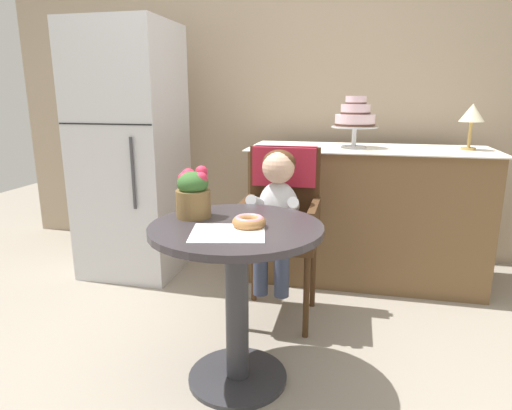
% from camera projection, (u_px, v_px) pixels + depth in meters
% --- Properties ---
extents(ground_plane, '(8.00, 8.00, 0.00)m').
position_uv_depth(ground_plane, '(238.00, 378.00, 1.99)').
color(ground_plane, gray).
extents(back_wall, '(4.80, 0.10, 2.70)m').
position_uv_depth(back_wall, '(298.00, 80.00, 3.41)').
color(back_wall, tan).
rests_on(back_wall, ground).
extents(cafe_table, '(0.72, 0.72, 0.72)m').
position_uv_depth(cafe_table, '(237.00, 273.00, 1.87)').
color(cafe_table, '#332D33').
rests_on(cafe_table, ground).
extents(wicker_chair, '(0.42, 0.45, 0.95)m').
position_uv_depth(wicker_chair, '(282.00, 205.00, 2.48)').
color(wicker_chair, '#472D19').
rests_on(wicker_chair, ground).
extents(seated_child, '(0.27, 0.32, 0.73)m').
position_uv_depth(seated_child, '(277.00, 204.00, 2.32)').
color(seated_child, silver).
rests_on(seated_child, ground).
extents(paper_napkin, '(0.33, 0.30, 0.00)m').
position_uv_depth(paper_napkin, '(229.00, 233.00, 1.70)').
color(paper_napkin, white).
rests_on(paper_napkin, cafe_table).
extents(donut_front, '(0.14, 0.14, 0.05)m').
position_uv_depth(donut_front, '(249.00, 221.00, 1.78)').
color(donut_front, '#AD7542').
rests_on(donut_front, cafe_table).
extents(flower_vase, '(0.15, 0.15, 0.22)m').
position_uv_depth(flower_vase, '(193.00, 192.00, 1.91)').
color(flower_vase, brown).
rests_on(flower_vase, cafe_table).
extents(display_counter, '(1.56, 0.62, 0.90)m').
position_uv_depth(display_counter, '(366.00, 214.00, 2.99)').
color(display_counter, brown).
rests_on(display_counter, ground).
extents(tiered_cake_stand, '(0.30, 0.30, 0.33)m').
position_uv_depth(tiered_cake_stand, '(355.00, 117.00, 2.86)').
color(tiered_cake_stand, silver).
rests_on(tiered_cake_stand, display_counter).
extents(table_lamp, '(0.15, 0.15, 0.28)m').
position_uv_depth(table_lamp, '(472.00, 115.00, 2.74)').
color(table_lamp, '#B28C47').
rests_on(table_lamp, display_counter).
extents(refrigerator, '(0.64, 0.63, 1.70)m').
position_uv_depth(refrigerator, '(131.00, 153.00, 3.05)').
color(refrigerator, silver).
rests_on(refrigerator, ground).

